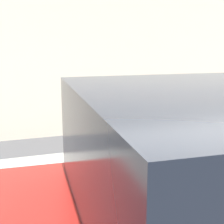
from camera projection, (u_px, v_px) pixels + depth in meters
sidewalk at (105, 186)px, 4.47m from camera, size 24.00×2.80×0.13m
parking_meter at (112, 132)px, 3.36m from camera, size 0.18×0.15×1.50m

